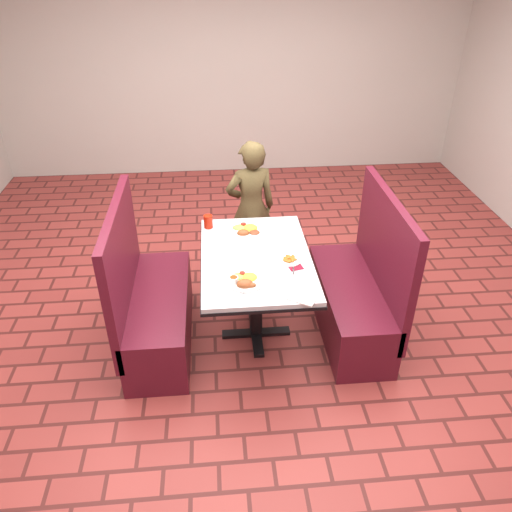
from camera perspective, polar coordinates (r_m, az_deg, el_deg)
name	(u,v)px	position (r m, az deg, el deg)	size (l,w,h in m)	color
room	(256,95)	(3.19, 0.00, 17.96)	(7.00, 7.04, 2.82)	maroon
dining_table	(256,267)	(3.71, 0.00, -1.26)	(0.81, 1.21, 0.75)	silver
booth_bench_left	(152,307)	(3.92, -11.77, -5.77)	(0.47, 1.20, 1.17)	#571322
booth_bench_right	(357,296)	(4.03, 11.42, -4.53)	(0.47, 1.20, 1.17)	#571322
diner_person	(251,208)	(4.59, -0.59, 5.50)	(0.46, 0.30, 1.27)	brown
near_dinner_plate	(245,279)	(3.36, -1.27, -2.67)	(0.26, 0.26, 0.08)	white
far_dinner_plate	(247,229)	(3.95, -1.07, 3.09)	(0.28, 0.28, 0.07)	white
plantain_plate	(290,260)	(3.60, 3.86, -0.44)	(0.17, 0.17, 0.03)	white
maroon_napkin	(295,267)	(3.54, 4.51, -1.22)	(0.10, 0.10, 0.00)	maroon
spoon_utensil	(293,269)	(3.51, 4.30, -1.53)	(0.01, 0.13, 0.00)	silver
red_tumbler	(208,222)	(4.02, -5.48, 3.94)	(0.07, 0.07, 0.11)	#B41D0C
paper_napkin	(303,297)	(3.24, 5.34, -4.71)	(0.18, 0.13, 0.01)	white
knife_utensil	(251,283)	(3.35, -0.59, -3.12)	(0.01, 0.18, 0.00)	silver
fork_utensil	(242,288)	(3.31, -1.63, -3.63)	(0.01, 0.16, 0.00)	silver
lettuce_shreds	(261,251)	(3.71, 0.53, 0.53)	(0.28, 0.32, 0.00)	#83BB4A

